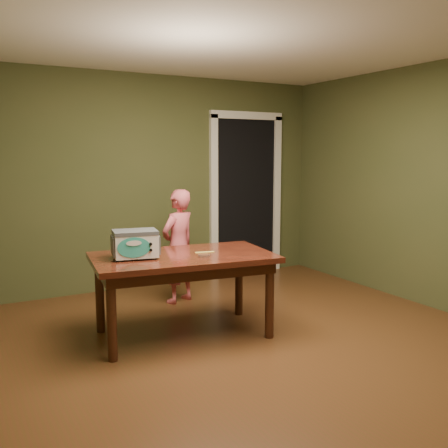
# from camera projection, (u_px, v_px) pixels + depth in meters

# --- Properties ---
(floor) EXTENTS (5.00, 5.00, 0.00)m
(floor) POSITION_uv_depth(u_px,v_px,m) (265.00, 352.00, 4.19)
(floor) COLOR #522B17
(floor) RESTS_ON ground
(room_shell) EXTENTS (4.52, 5.02, 2.61)m
(room_shell) POSITION_uv_depth(u_px,v_px,m) (268.00, 147.00, 3.95)
(room_shell) COLOR #474927
(room_shell) RESTS_ON ground
(doorway) EXTENTS (1.10, 0.66, 2.25)m
(doorway) POSITION_uv_depth(u_px,v_px,m) (235.00, 195.00, 7.07)
(doorway) COLOR black
(doorway) RESTS_ON ground
(dining_table) EXTENTS (1.70, 1.09, 0.75)m
(dining_table) POSITION_uv_depth(u_px,v_px,m) (183.00, 266.00, 4.50)
(dining_table) COLOR #36130C
(dining_table) RESTS_ON floor
(toy_oven) EXTENTS (0.43, 0.33, 0.25)m
(toy_oven) POSITION_uv_depth(u_px,v_px,m) (135.00, 243.00, 4.31)
(toy_oven) COLOR #4C4F54
(toy_oven) RESTS_ON dining_table
(baking_pan) EXTENTS (0.10, 0.10, 0.02)m
(baking_pan) POSITION_uv_depth(u_px,v_px,m) (204.00, 256.00, 4.39)
(baking_pan) COLOR silver
(baking_pan) RESTS_ON dining_table
(spatula) EXTENTS (0.18, 0.06, 0.01)m
(spatula) POSITION_uv_depth(u_px,v_px,m) (205.00, 252.00, 4.57)
(spatula) COLOR #F9F46C
(spatula) RESTS_ON dining_table
(child) EXTENTS (0.54, 0.46, 1.26)m
(child) POSITION_uv_depth(u_px,v_px,m) (178.00, 246.00, 5.52)
(child) COLOR #E35D6A
(child) RESTS_ON floor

